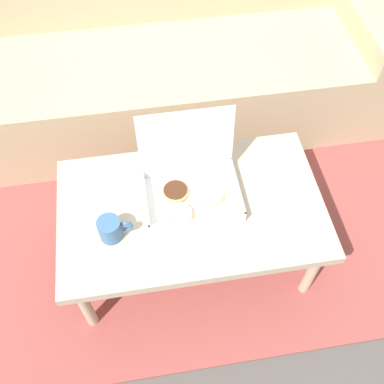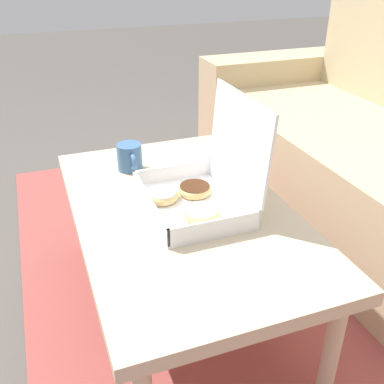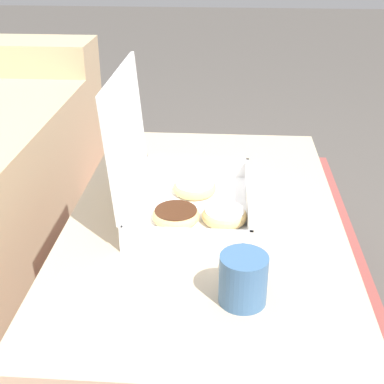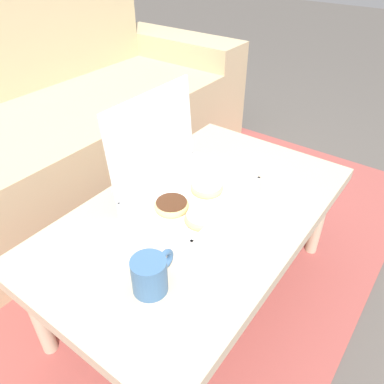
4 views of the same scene
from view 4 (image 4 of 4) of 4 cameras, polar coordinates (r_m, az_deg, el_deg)
ground_plane at (r=1.47m, az=-4.34°, el=-12.38°), size 12.00×12.00×0.00m
area_rug at (r=1.63m, az=-12.54°, el=-7.30°), size 2.49×1.93×0.01m
couch at (r=1.82m, az=-24.91°, el=6.95°), size 2.37×0.81×0.93m
coffee_table at (r=1.15m, az=0.99°, el=-4.32°), size 1.02×0.61×0.39m
pastry_box at (r=1.12m, az=-1.32°, el=0.84°), size 0.36×0.29×0.32m
coffee_mug at (r=0.89m, az=-6.35°, el=-12.38°), size 0.13×0.08×0.09m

